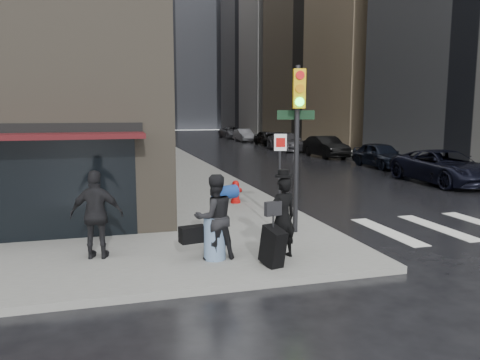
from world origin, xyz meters
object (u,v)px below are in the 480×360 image
object	(u,v)px
fire_hydrant	(236,193)
parked_car_2	(326,147)
man_jeans	(214,217)
parked_car_4	(267,138)
parked_car_3	(287,142)
man_overcoat	(281,222)
parked_car_6	(233,132)
parked_car_1	(380,155)
parked_car_5	(244,135)
parked_car_0	(445,167)
traffic_light	(296,126)
man_greycoat	(97,215)

from	to	relation	value
fire_hydrant	parked_car_2	world-z (taller)	parked_car_2
man_jeans	parked_car_4	distance (m)	35.24
parked_car_2	parked_car_3	size ratio (longest dim) A/B	0.90
man_overcoat	parked_car_6	distance (m)	47.02
man_jeans	fire_hydrant	distance (m)	6.07
fire_hydrant	parked_car_2	distance (m)	18.21
parked_car_1	parked_car_5	distance (m)	24.81
parked_car_1	parked_car_2	size ratio (longest dim) A/B	0.94
parked_car_4	parked_car_6	xyz separation A→B (m)	(-0.11, 12.39, 0.01)
fire_hydrant	parked_car_0	size ratio (longest dim) A/B	0.14
traffic_light	parked_car_5	xyz separation A→B (m)	(9.61, 37.60, -2.16)
parked_car_5	parked_car_6	size ratio (longest dim) A/B	0.80
man_jeans	parked_car_0	world-z (taller)	man_jeans
parked_car_1	parked_car_3	xyz separation A→B (m)	(-0.85, 12.39, 0.00)
parked_car_2	parked_car_0	bearing A→B (deg)	-92.33
parked_car_1	parked_car_2	xyz separation A→B (m)	(-0.41, 6.20, 0.02)
parked_car_4	parked_car_5	world-z (taller)	parked_car_4
traffic_light	parked_car_6	xyz separation A→B (m)	(10.02, 43.80, -2.13)
parked_car_5	parked_car_6	xyz separation A→B (m)	(0.41, 6.20, 0.03)
man_overcoat	parked_car_3	distance (m)	29.18
man_overcoat	fire_hydrant	world-z (taller)	man_overcoat
traffic_light	parked_car_0	distance (m)	12.07
man_greycoat	parked_car_6	xyz separation A→B (m)	(14.76, 44.60, -0.37)
parked_car_4	parked_car_5	distance (m)	6.22
man_jeans	man_greycoat	world-z (taller)	man_greycoat
man_greycoat	parked_car_2	distance (m)	24.79
parked_car_0	parked_car_3	xyz separation A→B (m)	(-0.15, 18.59, -0.02)
parked_car_6	man_greycoat	bearing A→B (deg)	-111.57
man_jeans	traffic_light	xyz separation A→B (m)	(2.42, 1.52, 1.79)
traffic_light	parked_car_1	xyz separation A→B (m)	(10.57, 12.82, -2.11)
man_greycoat	parked_car_4	world-z (taller)	man_greycoat
traffic_light	parked_car_3	xyz separation A→B (m)	(9.72, 25.21, -2.11)
parked_car_3	parked_car_6	distance (m)	18.59
man_greycoat	parked_car_1	xyz separation A→B (m)	(15.31, 13.61, -0.36)
man_overcoat	man_greycoat	world-z (taller)	man_overcoat
parked_car_1	parked_car_4	bearing A→B (deg)	92.05
fire_hydrant	parked_car_2	xyz separation A→B (m)	(10.57, 14.83, 0.25)
parked_car_0	fire_hydrant	bearing A→B (deg)	-165.76
man_greycoat	fire_hydrant	bearing A→B (deg)	-117.75
man_overcoat	fire_hydrant	distance (m)	6.13
man_overcoat	man_greycoat	distance (m)	3.81
parked_car_6	man_overcoat	bearing A→B (deg)	-106.92
parked_car_5	parked_car_4	bearing A→B (deg)	-85.16
man_jeans	parked_car_1	distance (m)	19.35
man_overcoat	man_greycoat	bearing A→B (deg)	-31.10
parked_car_1	parked_car_4	world-z (taller)	parked_car_1
man_greycoat	parked_car_2	xyz separation A→B (m)	(14.91, 19.81, -0.34)
fire_hydrant	parked_car_1	distance (m)	13.97
fire_hydrant	parked_car_0	bearing A→B (deg)	13.34
parked_car_3	parked_car_5	size ratio (longest dim) A/B	1.23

